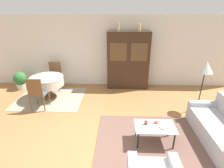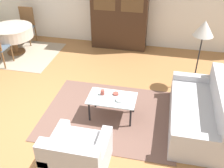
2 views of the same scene
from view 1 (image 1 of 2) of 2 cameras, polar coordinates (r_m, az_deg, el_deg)
name	(u,v)px [view 1 (image 1 of 2)]	position (r m, az deg, el deg)	size (l,w,h in m)	color
ground_plane	(101,147)	(4.16, -3.63, -19.97)	(14.00, 14.00, 0.00)	#9E6B3D
wall_back	(109,52)	(6.82, -1.06, 10.51)	(10.00, 0.06, 2.70)	silver
area_rug	(151,141)	(4.40, 12.66, -17.58)	(2.57, 2.02, 0.01)	brown
dining_rug	(51,98)	(6.46, -19.38, -4.33)	(2.22, 1.78, 0.01)	gray
coffee_table	(155,128)	(4.14, 13.83, -13.77)	(0.90, 0.54, 0.43)	black
display_cabinet	(128,61)	(6.63, 5.24, 7.60)	(1.55, 0.44, 2.15)	#382316
dining_table	(47,81)	(6.28, -20.48, 0.82)	(1.11, 1.11, 0.76)	brown
dining_chair_near	(37,92)	(5.64, -23.24, -2.45)	(0.44, 0.44, 1.03)	brown
dining_chair_far	(55,74)	(6.97, -18.17, 3.05)	(0.44, 0.44, 1.03)	brown
floor_lamp	(206,69)	(5.49, 28.26, 4.34)	(0.41, 0.41, 1.54)	black
cup	(146,122)	(4.10, 11.02, -12.21)	(0.08, 0.08, 0.10)	#9E4238
bowl	(163,127)	(4.10, 16.34, -13.34)	(0.16, 0.16, 0.04)	white
bowl_small	(156,122)	(4.21, 14.21, -12.05)	(0.11, 0.11, 0.03)	#9E4238
vase_tall	(118,27)	(6.41, 2.00, 18.10)	(0.09, 0.09, 0.27)	tan
vase_short	(139,27)	(6.45, 8.82, 17.78)	(0.13, 0.13, 0.24)	tan
potted_plant	(20,80)	(7.54, -27.73, 1.22)	(0.48, 0.48, 0.67)	beige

